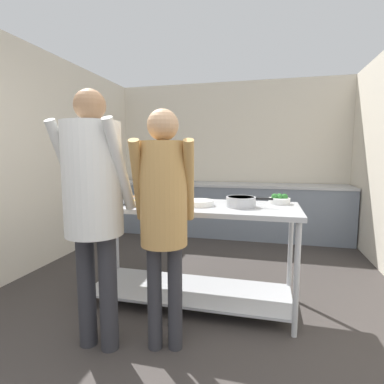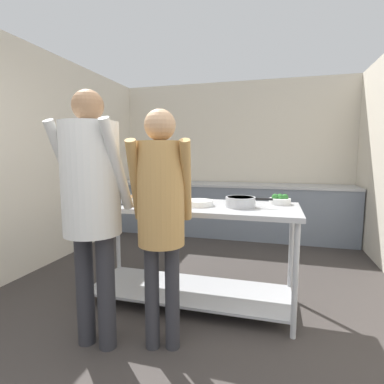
{
  "view_description": "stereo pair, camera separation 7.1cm",
  "coord_description": "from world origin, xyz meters",
  "views": [
    {
      "loc": [
        0.66,
        -1.1,
        1.38
      ],
      "look_at": [
        -0.01,
        1.58,
        1.04
      ],
      "focal_mm": 28.0,
      "sensor_mm": 36.0,
      "label": 1
    },
    {
      "loc": [
        0.73,
        -1.08,
        1.38
      ],
      "look_at": [
        -0.01,
        1.58,
        1.04
      ],
      "focal_mm": 28.0,
      "sensor_mm": 36.0,
      "label": 2
    }
  ],
  "objects": [
    {
      "name": "broccoli_bowl",
      "position": [
        0.78,
        1.71,
        0.97
      ],
      "size": [
        0.19,
        0.19,
        0.09
      ],
      "color": "silver",
      "rests_on": "serving_counter"
    },
    {
      "name": "wall_rear",
      "position": [
        0.0,
        4.33,
        1.32
      ],
      "size": [
        4.13,
        0.06,
        2.65
      ],
      "color": "beige",
      "rests_on": "ground_plane"
    },
    {
      "name": "wall_left",
      "position": [
        -2.04,
        2.17,
        1.32
      ],
      "size": [
        0.06,
        4.45,
        2.65
      ],
      "color": "beige",
      "rests_on": "ground_plane"
    },
    {
      "name": "guest_serving_right",
      "position": [
        -0.48,
        0.7,
        1.12
      ],
      "size": [
        0.5,
        0.39,
        1.81
      ],
      "color": "#2D2D33",
      "rests_on": "ground_plane"
    },
    {
      "name": "serving_tray_roast",
      "position": [
        -0.28,
        1.37,
        0.96
      ],
      "size": [
        0.39,
        0.29,
        0.05
      ],
      "color": "#ADAFB5",
      "rests_on": "serving_counter"
    },
    {
      "name": "guest_serving_left",
      "position": [
        -0.01,
        0.8,
        1.05
      ],
      "size": [
        0.47,
        0.4,
        1.68
      ],
      "color": "#2D2D33",
      "rests_on": "ground_plane"
    },
    {
      "name": "serving_counter",
      "position": [
        -0.01,
        1.48,
        0.63
      ],
      "size": [
        1.92,
        0.74,
        0.94
      ],
      "color": "#ADAFB5",
      "rests_on": "ground_plane"
    },
    {
      "name": "water_bottle",
      "position": [
        -1.3,
        4.02,
        1.0
      ],
      "size": [
        0.07,
        0.07,
        0.23
      ],
      "color": "#23602D",
      "rests_on": "back_counter"
    },
    {
      "name": "sauce_pan",
      "position": [
        0.46,
        1.46,
        0.98
      ],
      "size": [
        0.39,
        0.25,
        0.09
      ],
      "color": "#ADAFB5",
      "rests_on": "serving_counter"
    },
    {
      "name": "plate_stack",
      "position": [
        0.09,
        1.44,
        0.96
      ],
      "size": [
        0.27,
        0.27,
        0.05
      ],
      "color": "white",
      "rests_on": "serving_counter"
    },
    {
      "name": "back_counter",
      "position": [
        0.0,
        3.96,
        0.45
      ],
      "size": [
        3.97,
        0.65,
        0.9
      ],
      "color": "slate",
      "rests_on": "ground_plane"
    },
    {
      "name": "serving_tray_vegetables",
      "position": [
        -0.7,
        1.43,
        0.96
      ],
      "size": [
        0.38,
        0.29,
        0.05
      ],
      "color": "#ADAFB5",
      "rests_on": "serving_counter"
    }
  ]
}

